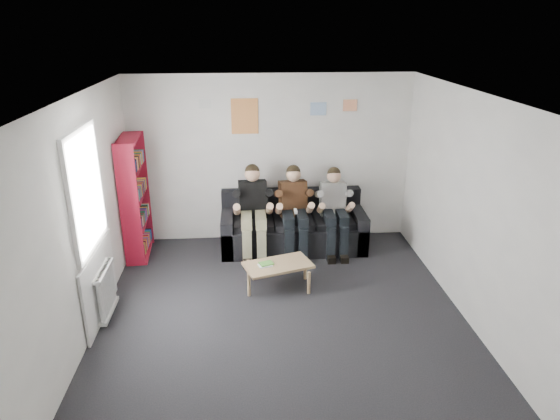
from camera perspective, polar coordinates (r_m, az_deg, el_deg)
name	(u,v)px	position (r m, az deg, el deg)	size (l,w,h in m)	color
room_shell	(283,216)	(5.70, 0.33, -0.75)	(5.00, 5.00, 5.00)	black
sofa	(293,228)	(8.03, 1.46, -2.09)	(2.27, 0.93, 0.88)	black
bookshelf	(135,198)	(7.85, -16.20, 1.34)	(0.28, 0.84, 1.87)	maroon
coffee_table	(278,267)	(6.82, -0.23, -6.49)	(0.89, 0.49, 0.36)	tan
game_cases	(266,264)	(6.76, -1.65, -6.23)	(0.20, 0.16, 0.03)	white
person_left	(253,212)	(7.66, -3.07, -0.23)	(0.43, 0.92, 1.40)	black
person_middle	(294,211)	(7.70, 1.63, -0.17)	(0.42, 0.90, 1.37)	#512F1B
person_right	(335,211)	(7.79, 6.26, -0.15)	(0.40, 0.85, 1.33)	white
radiator	(106,291)	(6.53, -19.23, -8.74)	(0.10, 0.64, 0.60)	silver
window	(93,241)	(6.26, -20.62, -3.31)	(0.05, 1.30, 2.36)	white
poster_large	(245,116)	(7.89, -4.05, 10.64)	(0.42, 0.01, 0.55)	#E8C352
poster_blue	(318,109)	(7.96, 4.40, 11.45)	(0.25, 0.01, 0.20)	#4088DC
poster_pink	(350,105)	(8.04, 8.01, 11.77)	(0.22, 0.01, 0.18)	#D1417E
poster_sign	(205,104)	(7.88, -8.55, 11.92)	(0.20, 0.01, 0.14)	silver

